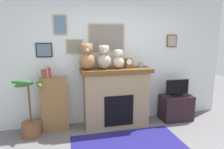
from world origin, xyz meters
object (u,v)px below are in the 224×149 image
object	(u,v)px
bookshelf	(55,103)
tv_stand	(176,108)
teddy_bear_tan	(118,60)
candle_jar	(141,65)
teddy_bear_grey	(104,58)
fireplace	(116,97)
television	(177,88)
potted_plant	(31,119)
teddy_bear_cream	(87,58)
mantel_clock	(129,63)

from	to	relation	value
bookshelf	tv_stand	distance (m)	2.56
tv_stand	teddy_bear_tan	distance (m)	1.69
candle_jar	teddy_bear_grey	distance (m)	0.78
fireplace	television	world-z (taller)	fireplace
bookshelf	potted_plant	distance (m)	0.50
teddy_bear_cream	candle_jar	bearing A→B (deg)	0.03
fireplace	bookshelf	bearing A→B (deg)	178.34
fireplace	tv_stand	size ratio (longest dim) A/B	2.10
fireplace	mantel_clock	world-z (taller)	mantel_clock
bookshelf	candle_jar	bearing A→B (deg)	-1.75
potted_plant	mantel_clock	world-z (taller)	mantel_clock
potted_plant	bookshelf	bearing A→B (deg)	17.33
mantel_clock	bookshelf	bearing A→B (deg)	177.88
television	mantel_clock	world-z (taller)	mantel_clock
television	mantel_clock	size ratio (longest dim) A/B	2.70
tv_stand	teddy_bear_cream	xyz separation A→B (m)	(-1.90, 0.05, 1.14)
television	mantel_clock	bearing A→B (deg)	177.50
television	fireplace	bearing A→B (deg)	177.15
tv_stand	mantel_clock	world-z (taller)	mantel_clock
mantel_clock	teddy_bear_grey	size ratio (longest dim) A/B	0.42
potted_plant	teddy_bear_cream	distance (m)	1.52
bookshelf	mantel_clock	xyz separation A→B (m)	(1.46, -0.05, 0.73)
candle_jar	teddy_bear_tan	size ratio (longest dim) A/B	0.28
fireplace	teddy_bear_cream	size ratio (longest dim) A/B	2.79
tv_stand	teddy_bear_grey	distance (m)	1.94
bookshelf	mantel_clock	world-z (taller)	mantel_clock
teddy_bear_tan	potted_plant	bearing A→B (deg)	-177.28
mantel_clock	teddy_bear_grey	world-z (taller)	teddy_bear_grey
tv_stand	candle_jar	world-z (taller)	candle_jar
potted_plant	television	distance (m)	2.99
television	teddy_bear_grey	distance (m)	1.72
teddy_bear_grey	teddy_bear_tan	world-z (taller)	teddy_bear_grey
tv_stand	teddy_bear_cream	world-z (taller)	teddy_bear_cream
potted_plant	teddy_bear_grey	xyz separation A→B (m)	(1.38, 0.08, 1.07)
television	candle_jar	bearing A→B (deg)	176.60
mantel_clock	teddy_bear_tan	world-z (taller)	teddy_bear_tan
fireplace	teddy_bear_cream	xyz separation A→B (m)	(-0.57, -0.02, 0.81)
bookshelf	teddy_bear_cream	world-z (taller)	teddy_bear_cream
tv_stand	potted_plant	bearing A→B (deg)	-179.38
tv_stand	teddy_bear_tan	bearing A→B (deg)	177.92
tv_stand	teddy_bear_grey	size ratio (longest dim) A/B	1.44
potted_plant	television	size ratio (longest dim) A/B	2.11
potted_plant	teddy_bear_tan	bearing A→B (deg)	2.72
television	teddy_bear_grey	bearing A→B (deg)	178.25
potted_plant	television	world-z (taller)	potted_plant
bookshelf	television	bearing A→B (deg)	-2.28
fireplace	teddy_bear_grey	size ratio (longest dim) A/B	3.03
candle_jar	teddy_bear_grey	world-z (taller)	teddy_bear_grey
potted_plant	tv_stand	size ratio (longest dim) A/B	1.66
tv_stand	television	size ratio (longest dim) A/B	1.27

